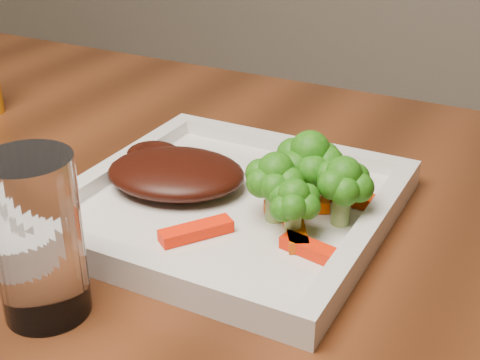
% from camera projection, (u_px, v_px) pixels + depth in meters
% --- Properties ---
extents(plate, '(0.27, 0.27, 0.01)m').
position_uv_depth(plate, '(230.00, 209.00, 0.60)').
color(plate, silver).
rests_on(plate, dining_table).
extents(steak, '(0.15, 0.13, 0.03)m').
position_uv_depth(steak, '(176.00, 173.00, 0.61)').
color(steak, '#370E08').
rests_on(steak, plate).
extents(broccoli_0, '(0.08, 0.08, 0.07)m').
position_uv_depth(broccoli_0, '(309.00, 169.00, 0.57)').
color(broccoli_0, '#3A7112').
rests_on(broccoli_0, plate).
extents(broccoli_1, '(0.07, 0.07, 0.06)m').
position_uv_depth(broccoli_1, '(343.00, 189.00, 0.55)').
color(broccoli_1, '#1C7613').
rests_on(broccoli_1, plate).
extents(broccoli_2, '(0.06, 0.06, 0.06)m').
position_uv_depth(broccoli_2, '(294.00, 205.00, 0.53)').
color(broccoli_2, '#2E6E12').
rests_on(broccoli_2, plate).
extents(broccoli_3, '(0.07, 0.07, 0.06)m').
position_uv_depth(broccoli_3, '(275.00, 187.00, 0.55)').
color(broccoli_3, '#357112').
rests_on(broccoli_3, plate).
extents(carrot_1, '(0.06, 0.02, 0.01)m').
position_uv_depth(carrot_1, '(313.00, 250.00, 0.51)').
color(carrot_1, red).
rests_on(carrot_1, plate).
extents(carrot_2, '(0.05, 0.06, 0.01)m').
position_uv_depth(carrot_2, '(196.00, 231.00, 0.54)').
color(carrot_2, '#FF1F04').
rests_on(carrot_2, plate).
extents(carrot_3, '(0.06, 0.02, 0.01)m').
position_uv_depth(carrot_3, '(356.00, 199.00, 0.59)').
color(carrot_3, '#CA3203').
rests_on(carrot_3, plate).
extents(carrot_5, '(0.04, 0.06, 0.01)m').
position_uv_depth(carrot_5, '(295.00, 229.00, 0.54)').
color(carrot_5, '#D44603').
rests_on(carrot_5, plate).
extents(carrot_6, '(0.05, 0.04, 0.01)m').
position_uv_depth(carrot_6, '(297.00, 207.00, 0.58)').
color(carrot_6, '#E34903').
rests_on(carrot_6, plate).
extents(drinking_glass, '(0.07, 0.07, 0.12)m').
position_uv_depth(drinking_glass, '(38.00, 239.00, 0.45)').
color(drinking_glass, silver).
rests_on(drinking_glass, dining_table).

